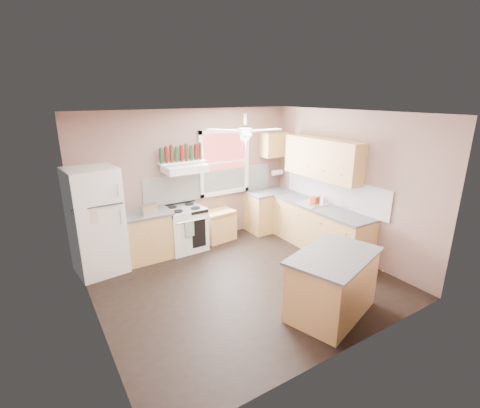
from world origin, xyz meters
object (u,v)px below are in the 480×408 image
stove (185,229)px  cart (219,225)px  island (332,285)px  toaster (149,209)px  refrigerator (96,221)px

stove → cart: 0.79m
stove → island: bearing=-76.0°
toaster → stove: size_ratio=0.33×
island → refrigerator: bearing=111.8°
stove → island: 3.17m
refrigerator → cart: refrigerator is taller
toaster → island: 3.39m
refrigerator → stove: (1.61, 0.04, -0.49)m
refrigerator → island: bearing=-56.7°
cart → refrigerator: bearing=175.5°
refrigerator → stove: 1.68m
toaster → island: toaster is taller
stove → cart: (0.78, 0.05, -0.11)m
refrigerator → stove: bearing=-4.9°
refrigerator → toaster: (0.89, -0.07, 0.07)m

